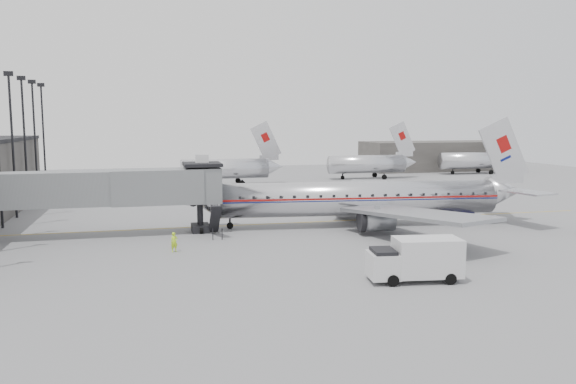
# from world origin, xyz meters

# --- Properties ---
(ground) EXTENTS (160.00, 160.00, 0.00)m
(ground) POSITION_xyz_m (0.00, 0.00, 0.00)
(ground) COLOR slate
(ground) RESTS_ON ground
(hangar) EXTENTS (30.00, 12.00, 6.00)m
(hangar) POSITION_xyz_m (45.00, 60.00, 3.00)
(hangar) COLOR #3B3835
(hangar) RESTS_ON ground
(apron_line) EXTENTS (60.00, 0.15, 0.01)m
(apron_line) POSITION_xyz_m (3.00, 6.00, 0.01)
(apron_line) COLOR gold
(apron_line) RESTS_ON ground
(jet_bridge) EXTENTS (21.00, 6.20, 7.10)m
(jet_bridge) POSITION_xyz_m (-16.66, 3.67, 4.18)
(jet_bridge) COLOR slate
(jet_bridge) RESTS_ON ground
(floodlight_masts) EXTENTS (0.90, 42.25, 15.25)m
(floodlight_masts) POSITION_xyz_m (-27.50, 13.00, 8.36)
(floodlight_masts) COLOR black
(floodlight_masts) RESTS_ON ground
(distant_aircraft_near) EXTENTS (16.39, 3.20, 10.26)m
(distant_aircraft_near) POSITION_xyz_m (-1.79, 42.00, 2.73)
(distant_aircraft_near) COLOR silver
(distant_aircraft_near) RESTS_ON ground
(distant_aircraft_mid) EXTENTS (16.39, 3.20, 10.26)m
(distant_aircraft_mid) POSITION_xyz_m (24.21, 46.00, 2.73)
(distant_aircraft_mid) COLOR silver
(distant_aircraft_mid) RESTS_ON ground
(distant_aircraft_far) EXTENTS (16.39, 3.20, 10.26)m
(distant_aircraft_far) POSITION_xyz_m (48.21, 50.00, 2.73)
(distant_aircraft_far) COLOR silver
(distant_aircraft_far) RESTS_ON ground
(airliner) EXTENTS (33.62, 31.01, 10.64)m
(airliner) POSITION_xyz_m (6.67, 2.93, 2.68)
(airliner) COLOR silver
(airliner) RESTS_ON ground
(service_van) EXTENTS (6.08, 2.99, 2.75)m
(service_van) POSITION_xyz_m (2.53, -15.99, 1.44)
(service_van) COLOR silver
(service_van) RESTS_ON ground
(baggage_cart_navy) EXTENTS (2.12, 1.62, 1.67)m
(baggage_cart_navy) POSITION_xyz_m (16.58, 2.00, 0.89)
(baggage_cart_navy) COLOR black
(baggage_cart_navy) RESTS_ON ground
(ramp_worker) EXTENTS (0.66, 0.54, 1.55)m
(ramp_worker) POSITION_xyz_m (-12.00, -4.11, 0.78)
(ramp_worker) COLOR #BAEE1C
(ramp_worker) RESTS_ON ground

